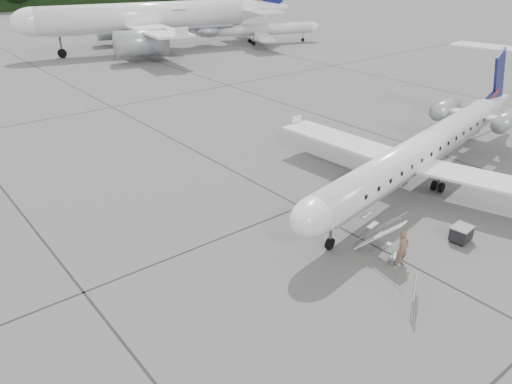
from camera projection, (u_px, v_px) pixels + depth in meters
ground at (419, 215)px, 29.18m from camera, size 320.00×320.00×0.00m
main_regional_jet at (419, 138)px, 30.66m from camera, size 30.99×24.63×7.17m
airstair at (379, 236)px, 24.86m from camera, size 1.22×2.34×2.25m
passenger at (402, 248)px, 24.19m from camera, size 0.74×0.53×1.90m
safety_railing at (414, 296)px, 21.60m from camera, size 1.92×1.21×1.00m
baggage_cart at (461, 234)px, 26.38m from camera, size 1.18×0.99×0.94m
bg_narrowbody at (143, 2)px, 73.31m from camera, size 44.86×36.86×14.08m
bg_regional_right at (257, 24)px, 81.23m from camera, size 28.98×25.49×6.31m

